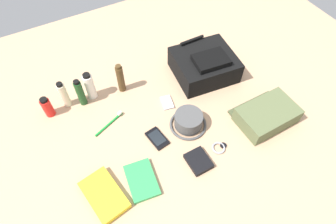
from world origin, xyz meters
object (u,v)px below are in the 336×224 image
Objects in this scene: toothpaste_tube at (90,86)px; travel_guidebook at (142,180)px; toothbrush at (111,122)px; cologne_bottle at (121,78)px; shampoo_bottle at (80,93)px; media_player at (167,103)px; backpack at (204,65)px; paperback_novel at (104,195)px; bucket_hat at (188,121)px; toiletry_pouch at (266,115)px; wallet at (198,161)px; sunscreen_spray at (47,107)px; wristwatch at (219,148)px; cell_phone at (157,138)px; lotion_bottle at (64,95)px.

toothpaste_tube is 0.86× the size of travel_guidebook.
cologne_bottle is at bearing 51.74° from toothbrush.
media_player is at bearing -29.00° from shampoo_bottle.
media_player is at bearing -161.96° from backpack.
paperback_novel is at bearing -115.70° from toothbrush.
media_player is at bearing 47.19° from travel_guidebook.
cologne_bottle is (-0.19, 0.36, 0.05)m from bucket_hat.
shampoo_bottle is at bearing 151.00° from media_player.
bucket_hat is at bearing 156.54° from toiletry_pouch.
wallet is (0.33, -0.56, -0.07)m from shampoo_bottle.
wristwatch is at bearing -41.92° from sunscreen_spray.
travel_guidebook is (-0.31, -0.15, -0.03)m from bucket_hat.
toothpaste_tube is at bearing 75.25° from paperback_novel.
toiletry_pouch is at bearing -38.29° from toothpaste_tube.
bucket_hat is 0.20m from wallet.
cell_phone is 0.22m from wallet.
cell_phone is 0.28m from wristwatch.
backpack is 0.36m from bucket_hat.
backpack is 0.49m from cell_phone.
media_player is at bearing 139.49° from toiletry_pouch.
toothbrush is 1.49× the size of wallet.
sunscreen_spray is 0.10m from lotion_bottle.
lotion_bottle is (-0.71, 0.14, 0.01)m from backpack.
wallet reaches higher than travel_guidebook.
backpack is 4.75× the size of wristwatch.
bucket_hat is 0.19m from wristwatch.
wristwatch is at bearing -3.80° from travel_guidebook.
toothbrush is at bearing 64.30° from paperback_novel.
bucket_hat is 1.07× the size of toothbrush.
lotion_bottle is 1.31× the size of cell_phone.
wristwatch is (0.22, -0.18, -0.00)m from cell_phone.
travel_guidebook is at bearing -134.84° from cell_phone.
sunscreen_spray is 0.55m from cell_phone.
backpack is at bearing 54.14° from wallet.
lotion_bottle is at bearing 88.90° from paperback_novel.
wristwatch is at bearing -50.24° from shampoo_bottle.
cologne_bottle reaches higher than wallet.
shampoo_bottle is at bearing 169.85° from backpack.
wristwatch is (-0.28, -0.03, -0.03)m from toiletry_pouch.
cell_phone is (-0.51, 0.15, -0.03)m from toiletry_pouch.
media_player is (0.14, 0.16, -0.00)m from cell_phone.
media_player is at bearing 49.19° from cell_phone.
lotion_bottle is 0.57m from travel_guidebook.
travel_guidebook is (-0.13, -0.51, -0.07)m from cologne_bottle.
bucket_hat reaches higher than media_player.
backpack reaches higher than wallet.
bucket_hat is at bearing -48.97° from toothpaste_tube.
toiletry_pouch is at bearing -16.50° from cell_phone.
lotion_bottle is 1.68× the size of media_player.
bucket_hat is 0.17m from media_player.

